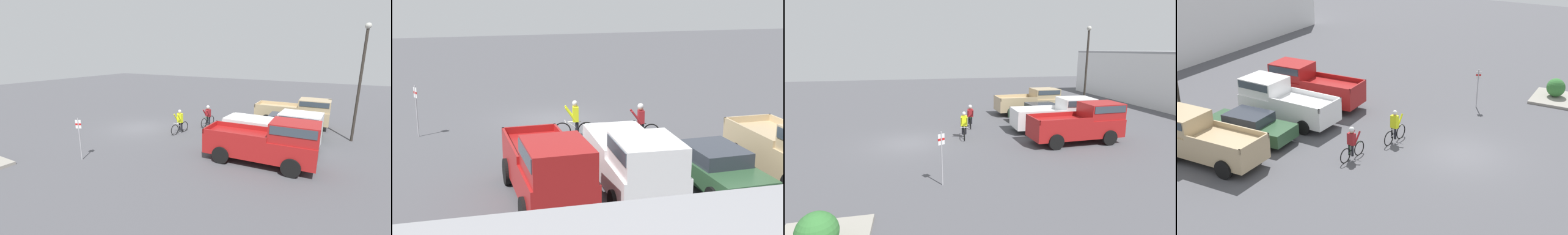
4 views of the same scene
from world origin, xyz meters
The scene contains 9 objects.
ground_plane centered at (0.00, 0.00, 0.00)m, with size 80.00×80.00×0.00m, color #4C4C51.
pickup_truck_0 centered at (-6.39, 10.34, 1.13)m, with size 2.31×5.40×2.16m.
sedan_0 centered at (-3.58, 9.97, 0.72)m, with size 2.15×4.80×1.41m.
pickup_truck_1 centered at (-0.76, 10.09, 1.14)m, with size 2.36×5.58×2.23m.
pickup_truck_2 centered at (2.00, 10.19, 1.22)m, with size 2.28×5.58×2.35m.
cyclist_0 centered at (-0.35, 3.42, 0.83)m, with size 1.80×0.51×1.71m.
cyclist_1 centered at (-3.00, 4.31, 0.82)m, with size 1.75×0.51×1.64m.
fire_lane_sign centered at (6.21, 1.42, 1.38)m, with size 0.16×0.28×2.28m.
lamppost centered at (-4.29, 14.02, 4.21)m, with size 0.36×0.36×7.23m.
Camera 1 is at (14.59, 13.01, 5.53)m, focal length 24.00 mm.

